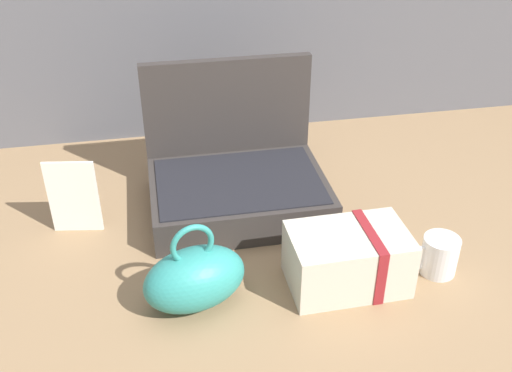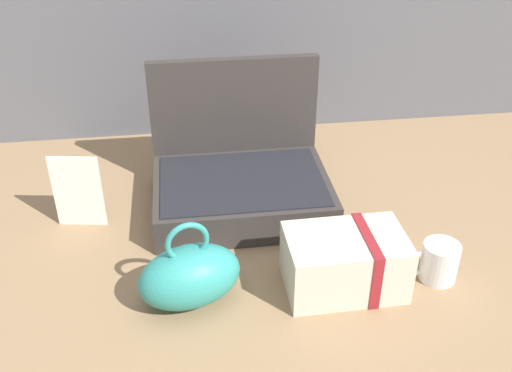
{
  "view_description": "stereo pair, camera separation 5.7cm",
  "coord_description": "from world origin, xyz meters",
  "px_view_note": "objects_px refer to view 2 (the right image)",
  "views": [
    {
      "loc": [
        -0.21,
        -1.03,
        0.79
      ],
      "look_at": [
        -0.01,
        -0.02,
        0.15
      ],
      "focal_mm": 41.62,
      "sensor_mm": 36.0,
      "label": 1
    },
    {
      "loc": [
        -0.15,
        -1.04,
        0.79
      ],
      "look_at": [
        -0.01,
        -0.02,
        0.15
      ],
      "focal_mm": 41.62,
      "sensor_mm": 36.0,
      "label": 2
    }
  ],
  "objects_px": {
    "teal_pouch_handbag": "(190,276)",
    "info_card_left": "(78,192)",
    "open_suitcase": "(240,177)",
    "coffee_mug": "(438,262)",
    "cream_toiletry_bag": "(346,262)"
  },
  "relations": [
    {
      "from": "coffee_mug",
      "to": "info_card_left",
      "type": "relative_size",
      "value": 0.61
    },
    {
      "from": "open_suitcase",
      "to": "info_card_left",
      "type": "bearing_deg",
      "value": -173.06
    },
    {
      "from": "teal_pouch_handbag",
      "to": "open_suitcase",
      "type": "bearing_deg",
      "value": 68.33
    },
    {
      "from": "teal_pouch_handbag",
      "to": "cream_toiletry_bag",
      "type": "relative_size",
      "value": 0.96
    },
    {
      "from": "cream_toiletry_bag",
      "to": "info_card_left",
      "type": "distance_m",
      "value": 0.61
    },
    {
      "from": "info_card_left",
      "to": "open_suitcase",
      "type": "bearing_deg",
      "value": 16.17
    },
    {
      "from": "open_suitcase",
      "to": "teal_pouch_handbag",
      "type": "xyz_separation_m",
      "value": [
        -0.13,
        -0.33,
        -0.01
      ]
    },
    {
      "from": "teal_pouch_handbag",
      "to": "info_card_left",
      "type": "relative_size",
      "value": 1.27
    },
    {
      "from": "open_suitcase",
      "to": "teal_pouch_handbag",
      "type": "distance_m",
      "value": 0.36
    },
    {
      "from": "coffee_mug",
      "to": "teal_pouch_handbag",
      "type": "bearing_deg",
      "value": -179.71
    },
    {
      "from": "open_suitcase",
      "to": "info_card_left",
      "type": "xyz_separation_m",
      "value": [
        -0.37,
        -0.04,
        0.02
      ]
    },
    {
      "from": "teal_pouch_handbag",
      "to": "coffee_mug",
      "type": "relative_size",
      "value": 2.07
    },
    {
      "from": "open_suitcase",
      "to": "info_card_left",
      "type": "distance_m",
      "value": 0.37
    },
    {
      "from": "teal_pouch_handbag",
      "to": "coffee_mug",
      "type": "distance_m",
      "value": 0.49
    },
    {
      "from": "open_suitcase",
      "to": "teal_pouch_handbag",
      "type": "height_order",
      "value": "open_suitcase"
    }
  ]
}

